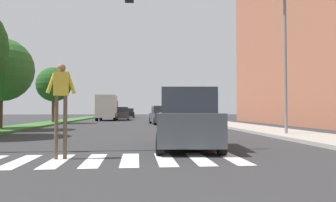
{
  "coord_description": "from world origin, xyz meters",
  "views": [
    {
      "loc": [
        0.62,
        0.22,
        1.27
      ],
      "look_at": [
        2.66,
        20.35,
        1.89
      ],
      "focal_mm": 32.71,
      "sensor_mm": 36.0,
      "label": 1
    }
  ],
  "objects": [
    {
      "name": "ground_plane",
      "position": [
        0.0,
        30.0,
        0.0
      ],
      "size": [
        140.0,
        140.0,
        0.0
      ],
      "primitive_type": "plane",
      "color": "#2D2D30"
    },
    {
      "name": "crosswalk",
      "position": [
        0.0,
        8.13,
        0.0
      ],
      "size": [
        6.75,
        2.2,
        0.01
      ],
      "color": "silver",
      "rests_on": "ground_plane"
    },
    {
      "name": "median_strip",
      "position": [
        -7.57,
        28.0,
        0.07
      ],
      "size": [
        2.53,
        64.0,
        0.15
      ],
      "primitive_type": "cube",
      "color": "#386B2D",
      "rests_on": "ground_plane"
    },
    {
      "name": "tree_far",
      "position": [
        -8.03,
        20.53,
        3.86
      ],
      "size": [
        4.08,
        4.08,
        5.76
      ],
      "color": "#4C3823",
      "rests_on": "median_strip"
    },
    {
      "name": "tree_distant",
      "position": [
        -7.38,
        30.62,
        3.76
      ],
      "size": [
        3.31,
        3.31,
        5.28
      ],
      "color": "#4C3823",
      "rests_on": "median_strip"
    },
    {
      "name": "sidewalk_right",
      "position": [
        8.39,
        28.0,
        0.07
      ],
      "size": [
        3.0,
        64.0,
        0.15
      ],
      "primitive_type": "cube",
      "color": "#9E9991",
      "rests_on": "ground_plane"
    },
    {
      "name": "street_lamp_right",
      "position": [
        7.8,
        14.55,
        4.59
      ],
      "size": [
        1.02,
        0.24,
        7.5
      ],
      "color": "slate",
      "rests_on": "sidewalk_right"
    },
    {
      "name": "pedestrian_performer",
      "position": [
        -1.36,
        8.43,
        1.66
      ],
      "size": [
        0.75,
        0.31,
        2.49
      ],
      "color": "brown",
      "rests_on": "ground_plane"
    },
    {
      "name": "suv_crossing",
      "position": [
        2.31,
        10.55,
        0.93
      ],
      "size": [
        2.36,
        4.76,
        1.97
      ],
      "color": "#474C51",
      "rests_on": "ground_plane"
    },
    {
      "name": "sedan_midblock",
      "position": [
        2.84,
        28.38,
        0.78
      ],
      "size": [
        2.11,
        4.3,
        1.68
      ],
      "color": "#474C51",
      "rests_on": "ground_plane"
    },
    {
      "name": "sedan_distant",
      "position": [
        -1.41,
        41.7,
        0.79
      ],
      "size": [
        2.03,
        4.21,
        1.71
      ],
      "color": "#474C51",
      "rests_on": "ground_plane"
    },
    {
      "name": "sedan_far_horizon",
      "position": [
        -0.82,
        54.33,
        0.76
      ],
      "size": [
        2.03,
        4.09,
        1.63
      ],
      "color": "black",
      "rests_on": "ground_plane"
    },
    {
      "name": "truck_box_delivery",
      "position": [
        -3.1,
        39.19,
        1.63
      ],
      "size": [
        2.4,
        6.2,
        3.1
      ],
      "color": "#474C51",
      "rests_on": "ground_plane"
    }
  ]
}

